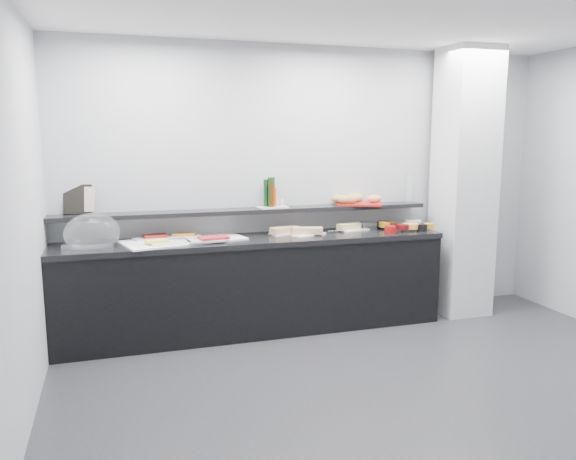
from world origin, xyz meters
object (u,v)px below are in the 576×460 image
object	(u,v)px
bread_tray	(359,204)
carafe	(409,188)
cloche_base	(90,244)
condiment_tray	(272,207)
sandwich_plate_mid	(308,235)
framed_print	(78,199)

from	to	relation	value
bread_tray	carafe	size ratio (longest dim) A/B	1.47
cloche_base	condiment_tray	distance (m)	1.70
cloche_base	sandwich_plate_mid	xyz separation A→B (m)	(1.97, -0.06, -0.01)
bread_tray	sandwich_plate_mid	bearing A→B (deg)	-138.40
cloche_base	condiment_tray	bearing A→B (deg)	12.28
sandwich_plate_mid	bread_tray	xyz separation A→B (m)	(0.60, 0.19, 0.25)
cloche_base	sandwich_plate_mid	bearing A→B (deg)	5.15
sandwich_plate_mid	framed_print	world-z (taller)	framed_print
sandwich_plate_mid	condiment_tray	xyz separation A→B (m)	(-0.29, 0.22, 0.25)
carafe	sandwich_plate_mid	bearing A→B (deg)	-171.79
framed_print	bread_tray	xyz separation A→B (m)	(2.66, -0.13, -0.12)
sandwich_plate_mid	condiment_tray	size ratio (longest dim) A/B	1.18
cloche_base	carafe	bearing A→B (deg)	8.87
bread_tray	condiment_tray	bearing A→B (deg)	-157.58
cloche_base	carafe	xyz separation A→B (m)	(3.13, 0.11, 0.38)
condiment_tray	carafe	size ratio (longest dim) A/B	0.94
cloche_base	framed_print	size ratio (longest dim) A/B	1.57
bread_tray	carafe	distance (m)	0.57
carafe	condiment_tray	bearing A→B (deg)	177.98
condiment_tray	carafe	world-z (taller)	carafe
bread_tray	cloche_base	bearing A→B (deg)	-152.77
condiment_tray	sandwich_plate_mid	bearing A→B (deg)	-42.30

